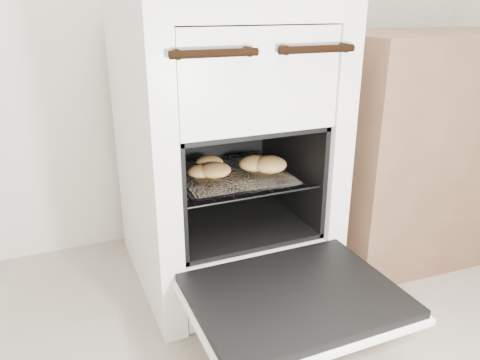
# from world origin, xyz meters

# --- Properties ---
(stove) EXTENTS (0.62, 0.70, 0.96)m
(stove) POSITION_xyz_m (0.09, 1.15, 0.47)
(stove) COLOR white
(stove) RESTS_ON ground
(oven_door) EXTENTS (0.56, 0.44, 0.04)m
(oven_door) POSITION_xyz_m (0.09, 0.63, 0.21)
(oven_door) COLOR black
(oven_door) RESTS_ON stove
(oven_rack) EXTENTS (0.45, 0.44, 0.01)m
(oven_rack) POSITION_xyz_m (0.09, 1.08, 0.41)
(oven_rack) COLOR black
(oven_rack) RESTS_ON stove
(foil_sheet) EXTENTS (0.35, 0.31, 0.01)m
(foil_sheet) POSITION_xyz_m (0.09, 1.06, 0.41)
(foil_sheet) COLOR white
(foil_sheet) RESTS_ON oven_rack
(baked_rolls) EXTENTS (0.36, 0.25, 0.05)m
(baked_rolls) POSITION_xyz_m (0.13, 1.07, 0.44)
(baked_rolls) COLOR tan
(baked_rolls) RESTS_ON foil_sheet
(counter) EXTENTS (0.88, 0.61, 0.85)m
(counter) POSITION_xyz_m (0.92, 1.08, 0.43)
(counter) COLOR brown
(counter) RESTS_ON ground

